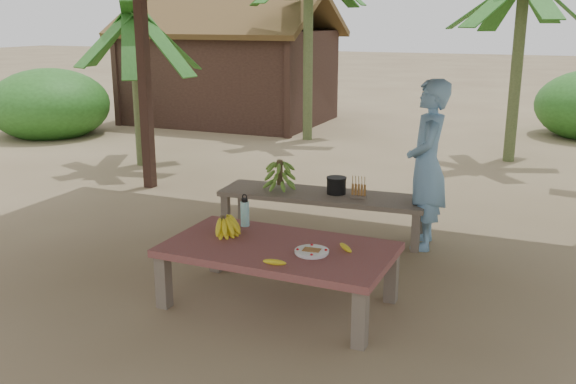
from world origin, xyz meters
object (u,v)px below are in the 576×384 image
at_px(ripe_banana_bunch, 223,224).
at_px(water_flask, 245,213).
at_px(bench, 322,199).
at_px(plate, 312,252).
at_px(woman, 427,165).
at_px(cooking_pot, 336,186).
at_px(work_table, 279,254).

xyz_separation_m(ripe_banana_bunch, water_flask, (0.07, 0.28, 0.03)).
bearing_deg(bench, plate, -76.36).
distance_m(bench, woman, 1.17).
distance_m(bench, cooking_pot, 0.20).
bearing_deg(water_flask, bench, 82.16).
bearing_deg(plate, woman, 75.42).
relative_size(bench, woman, 1.32).
relative_size(water_flask, woman, 0.17).
height_order(ripe_banana_bunch, plate, ripe_banana_bunch).
distance_m(plate, cooking_pot, 1.97).
distance_m(ripe_banana_bunch, water_flask, 0.29).
distance_m(work_table, plate, 0.33).
relative_size(plate, woman, 0.16).
xyz_separation_m(water_flask, cooking_pot, (0.33, 1.50, -0.08)).
distance_m(work_table, cooking_pot, 1.87).
height_order(bench, water_flask, water_flask).
bearing_deg(bench, water_flask, -101.59).
relative_size(ripe_banana_bunch, water_flask, 1.01).
bearing_deg(bench, cooking_pot, 18.02).
distance_m(ripe_banana_bunch, cooking_pot, 1.82).
height_order(work_table, ripe_banana_bunch, ripe_banana_bunch).
xyz_separation_m(work_table, plate, (0.31, -0.07, 0.08)).
height_order(plate, water_flask, water_flask).
distance_m(work_table, ripe_banana_bunch, 0.57).
bearing_deg(cooking_pot, work_table, -85.62).
bearing_deg(plate, bench, 107.39).
xyz_separation_m(ripe_banana_bunch, cooking_pot, (0.40, 1.77, -0.05)).
height_order(work_table, bench, work_table).
distance_m(water_flask, cooking_pot, 1.54).
distance_m(bench, plate, 1.96).
height_order(ripe_banana_bunch, woman, woman).
xyz_separation_m(work_table, water_flask, (-0.48, 0.36, 0.18)).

